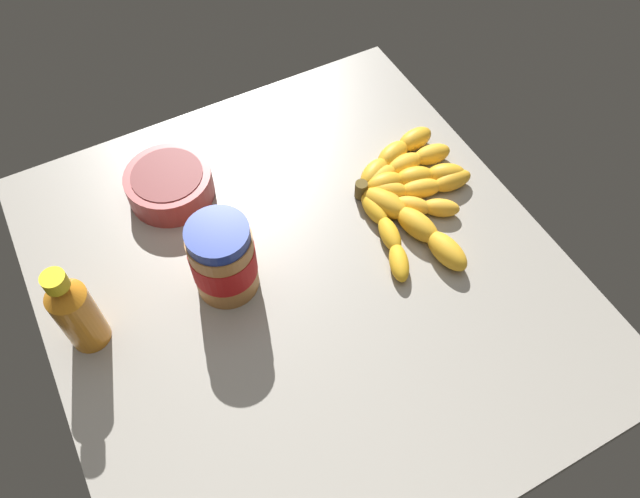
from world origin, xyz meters
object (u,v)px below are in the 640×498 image
banana_bunch (408,192)px  peanut_butter_jar (223,259)px  small_bowl (170,184)px  honey_bottle (75,311)px

banana_bunch → peanut_butter_jar: peanut_butter_jar is taller
banana_bunch → small_bowl: (32.95, -18.44, 0.87)cm
small_bowl → banana_bunch: bearing=150.8°
banana_bunch → peanut_butter_jar: bearing=2.0°
honey_bottle → small_bowl: 26.82cm
peanut_butter_jar → honey_bottle: (20.11, -0.88, 0.84)cm
banana_bunch → peanut_butter_jar: 31.91cm
banana_bunch → honey_bottle: 51.95cm
small_bowl → peanut_butter_jar: bearing=94.1°
banana_bunch → small_bowl: bearing=-29.2°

